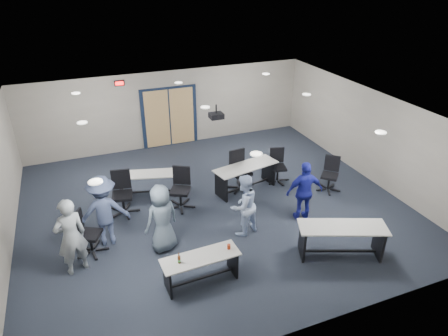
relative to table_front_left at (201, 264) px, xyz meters
name	(u,v)px	position (x,y,z in m)	size (l,w,h in m)	color
floor	(213,206)	(1.25, 2.66, -0.46)	(10.00, 10.00, 0.00)	#1B212C
back_wall	(169,109)	(1.25, 7.16, 0.89)	(10.00, 0.04, 2.70)	gray
front_wall	(305,273)	(1.25, -1.84, 0.89)	(10.00, 0.04, 2.70)	gray
right_wall	(369,134)	(6.25, 2.66, 0.89)	(0.04, 9.00, 2.70)	gray
ceiling	(212,112)	(1.25, 2.66, 2.24)	(10.00, 9.00, 0.04)	white
double_door	(170,117)	(1.25, 7.12, 0.59)	(2.00, 0.07, 2.20)	black
exit_sign	(119,83)	(-0.35, 7.11, 1.99)	(0.32, 0.07, 0.18)	black
ceiling_projector	(216,116)	(1.55, 3.16, 1.95)	(0.35, 0.32, 0.37)	black
ceiling_can_lights	(208,110)	(1.25, 2.91, 2.21)	(6.24, 5.74, 0.02)	white
table_front_left	(201,264)	(0.00, 0.00, 0.00)	(1.64, 0.60, 0.90)	beige
table_front_right	(342,236)	(3.20, -0.34, 0.08)	(2.03, 1.32, 0.78)	beige
table_back_left	(148,180)	(-0.27, 3.91, 0.01)	(1.75, 0.96, 0.68)	beige
table_back_right	(246,174)	(2.43, 3.13, 0.08)	(2.02, 1.03, 0.78)	beige
chair_back_a	(122,194)	(-1.08, 3.19, 0.13)	(0.74, 0.74, 1.18)	black
chair_back_b	(180,189)	(0.40, 2.91, 0.11)	(0.72, 0.72, 1.14)	black
chair_back_c	(241,171)	(2.31, 3.23, 0.13)	(0.74, 0.74, 1.18)	black
chair_back_d	(278,166)	(3.53, 3.23, 0.06)	(0.65, 0.65, 1.04)	black
chair_loose_left	(89,233)	(-2.03, 1.84, 0.08)	(0.67, 0.67, 1.07)	black
chair_loose_right	(330,174)	(4.67, 2.22, 0.06)	(0.65, 0.65, 1.03)	black
person_gray	(71,237)	(-2.38, 1.31, 0.44)	(0.65, 0.43, 1.79)	#90999E
person_plaid	(162,218)	(-0.45, 1.37, 0.37)	(0.81, 0.53, 1.66)	slate
person_lightblue	(244,205)	(1.51, 1.25, 0.33)	(0.77, 0.60, 1.58)	#C0D6FF
person_navy	(305,192)	(3.19, 1.23, 0.36)	(0.95, 0.40, 1.62)	navy
person_back	(104,211)	(-1.63, 2.08, 0.42)	(1.14, 0.65, 1.76)	#3D4A6E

